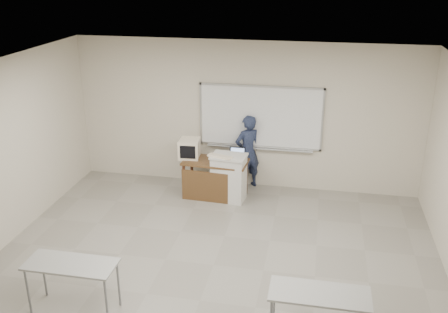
% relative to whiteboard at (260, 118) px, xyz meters
% --- Properties ---
extents(floor, '(7.00, 8.00, 0.01)m').
position_rel_whiteboard_xyz_m(floor, '(-0.30, -3.97, -1.49)').
color(floor, gray).
rests_on(floor, ground).
extents(whiteboard, '(2.48, 0.10, 1.31)m').
position_rel_whiteboard_xyz_m(whiteboard, '(0.00, 0.00, 0.00)').
color(whiteboard, white).
rests_on(whiteboard, floor).
extents(instructor_desk, '(1.26, 0.63, 0.75)m').
position_rel_whiteboard_xyz_m(instructor_desk, '(-0.78, -0.78, -0.96)').
color(instructor_desk, brown).
rests_on(instructor_desk, floor).
extents(podium, '(0.67, 0.49, 0.93)m').
position_rel_whiteboard_xyz_m(podium, '(-0.50, -0.77, -1.01)').
color(podium, beige).
rests_on(podium, floor).
extents(crt_monitor, '(0.40, 0.45, 0.38)m').
position_rel_whiteboard_xyz_m(crt_monitor, '(-1.33, -0.54, -0.55)').
color(crt_monitor, beige).
rests_on(crt_monitor, instructor_desk).
extents(laptop, '(0.31, 0.29, 0.23)m').
position_rel_whiteboard_xyz_m(laptop, '(-0.38, -0.51, -0.67)').
color(laptop, black).
rests_on(laptop, instructor_desk).
extents(mouse, '(0.11, 0.08, 0.04)m').
position_rel_whiteboard_xyz_m(mouse, '(-0.23, -0.62, -0.71)').
color(mouse, '#A8ACAF').
rests_on(mouse, instructor_desk).
extents(keyboard, '(0.50, 0.29, 0.03)m').
position_rel_whiteboard_xyz_m(keyboard, '(-0.65, -0.89, -0.54)').
color(keyboard, beige).
rests_on(keyboard, podium).
extents(presenter, '(0.67, 0.63, 1.55)m').
position_rel_whiteboard_xyz_m(presenter, '(-0.23, -0.10, -0.71)').
color(presenter, black).
rests_on(presenter, floor).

